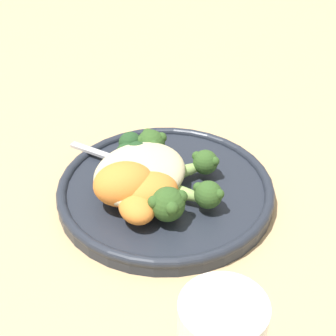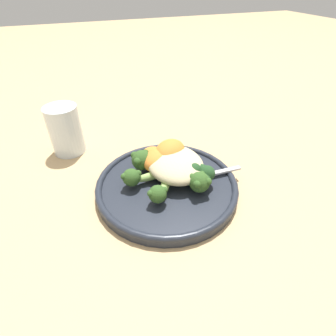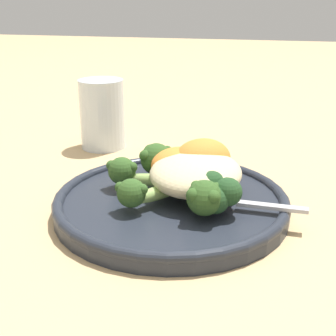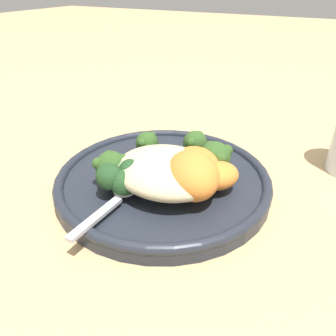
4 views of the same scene
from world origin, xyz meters
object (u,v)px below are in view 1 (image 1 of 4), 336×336
(sweet_potato_chunk_0, at_px, (124,184))
(kale_tuft, at_px, (137,149))
(sweet_potato_chunk_2, at_px, (148,190))
(broccoli_stalk_2, at_px, (193,167))
(spoon, at_px, (123,160))
(plate, at_px, (165,191))
(broccoli_stalk_1, at_px, (197,193))
(sweet_potato_chunk_1, at_px, (137,208))
(broccoli_stalk_3, at_px, (151,149))
(quinoa_mound, at_px, (140,173))
(broccoli_stalk_0, at_px, (166,202))

(sweet_potato_chunk_0, relative_size, kale_tuft, 1.34)
(sweet_potato_chunk_2, bearing_deg, broccoli_stalk_2, -17.37)
(sweet_potato_chunk_2, relative_size, spoon, 0.61)
(plate, height_order, broccoli_stalk_1, broccoli_stalk_1)
(sweet_potato_chunk_1, bearing_deg, kale_tuft, 30.16)
(broccoli_stalk_1, xyz_separation_m, sweet_potato_chunk_1, (-0.05, 0.04, 0.00))
(broccoli_stalk_2, height_order, sweet_potato_chunk_0, sweet_potato_chunk_0)
(broccoli_stalk_1, height_order, sweet_potato_chunk_2, sweet_potato_chunk_2)
(broccoli_stalk_3, height_order, spoon, broccoli_stalk_3)
(sweet_potato_chunk_1, relative_size, sweet_potato_chunk_2, 0.72)
(broccoli_stalk_1, bearing_deg, broccoli_stalk_3, 149.18)
(broccoli_stalk_3, relative_size, spoon, 0.90)
(sweet_potato_chunk_0, distance_m, sweet_potato_chunk_2, 0.03)
(quinoa_mound, height_order, sweet_potato_chunk_1, quinoa_mound)
(plate, distance_m, quinoa_mound, 0.04)
(sweet_potato_chunk_2, bearing_deg, broccoli_stalk_3, 27.00)
(broccoli_stalk_0, relative_size, sweet_potato_chunk_1, 1.61)
(quinoa_mound, distance_m, spoon, 0.05)
(broccoli_stalk_0, xyz_separation_m, sweet_potato_chunk_0, (-0.00, 0.05, 0.01))
(quinoa_mound, distance_m, sweet_potato_chunk_0, 0.03)
(kale_tuft, bearing_deg, plate, -115.22)
(broccoli_stalk_1, bearing_deg, plate, 162.29)
(plate, height_order, sweet_potato_chunk_0, sweet_potato_chunk_0)
(sweet_potato_chunk_0, height_order, sweet_potato_chunk_1, sweet_potato_chunk_0)
(sweet_potato_chunk_0, distance_m, spoon, 0.08)
(sweet_potato_chunk_2, distance_m, kale_tuft, 0.08)
(spoon, bearing_deg, quinoa_mound, 144.96)
(kale_tuft, bearing_deg, sweet_potato_chunk_1, -149.84)
(sweet_potato_chunk_1, bearing_deg, broccoli_stalk_2, -12.38)
(sweet_potato_chunk_0, bearing_deg, broccoli_stalk_3, 8.89)
(quinoa_mound, bearing_deg, plate, -52.39)
(broccoli_stalk_2, xyz_separation_m, broccoli_stalk_3, (0.01, 0.06, 0.00))
(sweet_potato_chunk_1, xyz_separation_m, sweet_potato_chunk_2, (0.03, 0.00, 0.00))
(broccoli_stalk_2, relative_size, sweet_potato_chunk_1, 1.78)
(plate, relative_size, sweet_potato_chunk_2, 3.84)
(broccoli_stalk_2, xyz_separation_m, kale_tuft, (-0.00, 0.07, 0.00))
(broccoli_stalk_0, distance_m, sweet_potato_chunk_1, 0.03)
(quinoa_mound, bearing_deg, broccoli_stalk_0, -121.25)
(plate, bearing_deg, sweet_potato_chunk_0, 152.80)
(broccoli_stalk_0, relative_size, broccoli_stalk_2, 0.90)
(broccoli_stalk_1, relative_size, kale_tuft, 1.94)
(broccoli_stalk_0, relative_size, sweet_potato_chunk_2, 1.15)
(broccoli_stalk_0, bearing_deg, spoon, -170.93)
(quinoa_mound, height_order, broccoli_stalk_3, quinoa_mound)
(broccoli_stalk_3, distance_m, sweet_potato_chunk_1, 0.11)
(quinoa_mound, distance_m, broccoli_stalk_2, 0.07)
(broccoli_stalk_1, height_order, kale_tuft, kale_tuft)
(plate, height_order, quinoa_mound, quinoa_mound)
(quinoa_mound, xyz_separation_m, broccoli_stalk_0, (-0.03, -0.05, -0.00))
(broccoli_stalk_1, xyz_separation_m, kale_tuft, (0.04, 0.10, 0.00))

